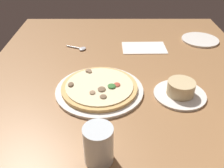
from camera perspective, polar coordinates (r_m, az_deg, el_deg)
dining_table at (r=89.56cm, az=2.80°, el=-2.67°), size 150.00×110.00×4.00cm
pizza_main at (r=87.77cm, az=-2.86°, el=-0.96°), size 30.68×30.68×3.33cm
ramekin_on_saucer at (r=88.10cm, az=15.28°, el=-1.41°), size 17.79×17.79×5.55cm
water_glass at (r=62.93cm, az=-3.08°, el=-13.96°), size 7.41×7.41×10.43cm
side_plate at (r=133.22cm, az=19.38°, el=9.47°), size 17.88×17.88×0.90cm
paper_menu at (r=119.23cm, az=7.29°, el=8.17°), size 13.14×20.43×0.30cm
spoon at (r=117.90cm, az=-7.20°, el=8.04°), size 6.09×9.99×1.00cm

